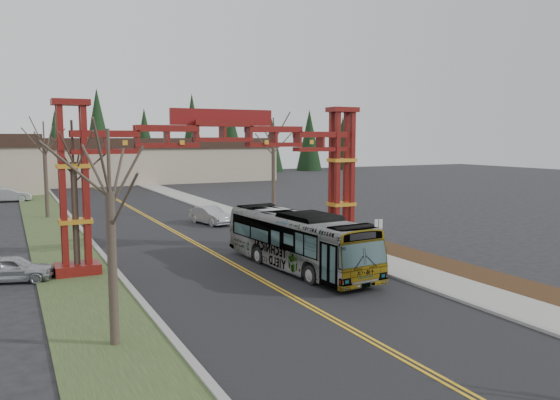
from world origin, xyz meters
TOP-DOWN VIEW (x-y plane):
  - ground at (0.00, 0.00)m, footprint 200.00×200.00m
  - road at (0.00, 25.00)m, footprint 12.00×110.00m
  - lane_line_left at (-0.12, 25.00)m, footprint 0.12×100.00m
  - lane_line_right at (0.12, 25.00)m, footprint 0.12×100.00m
  - curb_right at (6.15, 25.00)m, footprint 0.30×110.00m
  - sidewalk_right at (7.60, 25.00)m, footprint 2.60×110.00m
  - landscape_strip at (10.20, 10.00)m, footprint 2.60×50.00m
  - grass_median at (-8.00, 25.00)m, footprint 4.00×110.00m
  - curb_left at (-6.15, 25.00)m, footprint 0.30×110.00m
  - gateway_arch at (0.00, 18.00)m, footprint 18.20×1.60m
  - retail_building_east at (10.00, 79.95)m, footprint 38.00×20.30m
  - conifer_treeline at (0.25, 92.00)m, footprint 116.10×5.60m
  - transit_bus at (2.68, 14.00)m, footprint 3.51×11.39m
  - silver_sedan at (3.65, 30.70)m, footprint 2.53×4.61m
  - parked_car_near_a at (-11.00, 18.00)m, footprint 4.16×2.61m
  - parked_car_far_a at (-11.00, 55.54)m, footprint 4.77×1.94m
  - bare_tree_median_near at (-8.00, 7.25)m, footprint 3.14×3.14m
  - bare_tree_median_mid at (-8.00, 17.94)m, footprint 3.17×3.17m
  - bare_tree_median_far at (-8.00, 40.36)m, footprint 3.37×3.37m
  - bare_tree_right_far at (10.00, 32.04)m, footprint 3.28×3.28m
  - street_sign at (8.99, 15.37)m, footprint 0.45×0.23m
  - barrel_south at (9.25, 16.97)m, footprint 0.55×0.55m
  - barrel_mid at (9.17, 20.39)m, footprint 0.51×0.51m
  - barrel_north at (9.20, 22.84)m, footprint 0.48×0.48m

SIDE VIEW (x-z plane):
  - ground at x=0.00m, z-range 0.00..0.00m
  - road at x=0.00m, z-range 0.00..0.02m
  - lane_line_left at x=-0.12m, z-range 0.02..0.03m
  - lane_line_right at x=0.12m, z-range 0.02..0.03m
  - grass_median at x=-8.00m, z-range 0.00..0.08m
  - landscape_strip at x=10.20m, z-range 0.00..0.12m
  - curb_right at x=6.15m, z-range 0.00..0.15m
  - curb_left at x=-6.15m, z-range 0.00..0.15m
  - sidewalk_right at x=7.60m, z-range 0.01..0.15m
  - barrel_north at x=9.20m, z-range 0.00..0.89m
  - barrel_mid at x=9.17m, z-range 0.00..0.94m
  - barrel_south at x=9.25m, z-range 0.00..1.01m
  - parked_car_near_a at x=-11.00m, z-range 0.00..1.32m
  - silver_sedan at x=3.65m, z-range 0.00..1.44m
  - parked_car_far_a at x=-11.00m, z-range 0.00..1.54m
  - street_sign at x=8.99m, z-range 0.46..2.57m
  - transit_bus at x=2.68m, z-range 0.00..3.12m
  - retail_building_east at x=10.00m, z-range 0.01..7.01m
  - bare_tree_median_near at x=-8.00m, z-range 1.54..8.83m
  - bare_tree_median_mid at x=-8.00m, z-range 1.81..9.68m
  - gateway_arch at x=0.00m, z-range 1.53..10.43m
  - bare_tree_median_far at x=-8.00m, z-range 1.94..10.36m
  - conifer_treeline at x=0.25m, z-range -0.01..12.99m
  - bare_tree_right_far at x=10.00m, z-range 2.17..10.93m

